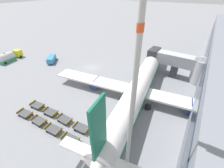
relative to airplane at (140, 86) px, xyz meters
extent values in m
plane|color=gray|center=(-18.83, 5.94, -2.98)|extent=(500.00, 500.00, 0.00)
cube|color=#232D3D|center=(11.12, 5.94, 4.38)|extent=(0.12, 97.65, 4.27)
cylinder|color=#B2B5BA|center=(11.17, 14.20, 0.25)|extent=(4.79, 4.79, 6.46)
cube|color=#B2B5BA|center=(4.60, 14.43, 1.99)|extent=(13.25, 3.66, 2.98)
cube|color=#2D2D33|center=(-1.96, 14.67, 1.99)|extent=(2.57, 4.87, 3.58)
cube|color=#38383D|center=(4.60, 14.43, -1.24)|extent=(1.70, 2.93, 3.47)
cylinder|color=white|center=(-0.08, 0.63, 0.18)|extent=(9.51, 40.66, 4.18)
sphere|color=white|center=(-2.77, 20.68, 0.18)|extent=(3.97, 3.97, 3.97)
cone|color=white|center=(2.60, -19.42, 0.18)|extent=(4.60, 5.50, 3.97)
cube|color=#146B4C|center=(2.50, -18.64, 6.07)|extent=(0.69, 3.15, 7.60)
cube|color=white|center=(2.50, -18.66, 0.81)|extent=(11.93, 3.10, 0.24)
cube|color=white|center=(0.13, -0.97, -0.76)|extent=(42.39, 9.42, 0.44)
cylinder|color=navy|center=(10.94, 0.88, -1.73)|extent=(2.79, 3.38, 2.40)
cylinder|color=navy|center=(-10.79, -2.03, -1.73)|extent=(2.79, 3.38, 2.40)
cube|color=#146B4C|center=(-0.08, 0.63, -0.55)|extent=(9.06, 36.66, 0.75)
cylinder|color=#56565B|center=(-1.75, 13.06, -1.57)|extent=(0.24, 0.24, 1.42)
sphere|color=black|center=(-1.75, 13.06, -2.29)|extent=(1.38, 1.38, 1.38)
cylinder|color=#56565B|center=(3.42, -2.98, -1.57)|extent=(0.24, 0.24, 1.42)
sphere|color=black|center=(3.42, -2.98, -2.29)|extent=(1.38, 1.38, 1.38)
cylinder|color=#56565B|center=(-2.51, -3.78, -1.57)|extent=(0.24, 0.24, 1.42)
sphere|color=black|center=(-2.51, -3.78, -2.29)|extent=(1.38, 1.38, 1.38)
cube|color=yellow|center=(-46.66, -1.07, -1.45)|extent=(2.66, 2.42, 2.24)
cube|color=#2D8C5B|center=(-45.87, -5.68, -2.39)|extent=(3.19, 5.55, 1.17)
cylinder|color=#B7BABC|center=(-45.87, -5.68, -1.20)|extent=(3.35, 5.33, 2.55)
sphere|color=#333338|center=(-45.87, -5.68, 0.08)|extent=(0.44, 0.44, 0.44)
sphere|color=black|center=(-45.51, -1.16, -2.53)|extent=(0.90, 0.90, 0.90)
sphere|color=black|center=(-47.71, -1.54, -2.53)|extent=(0.90, 0.90, 0.90)
sphere|color=black|center=(-44.51, -7.01, -2.53)|extent=(0.90, 0.90, 0.90)
sphere|color=black|center=(-46.71, -7.39, -2.53)|extent=(0.90, 0.90, 0.90)
cube|color=teal|center=(-32.92, 2.37, -1.88)|extent=(4.71, 5.35, 1.66)
cube|color=#1E232D|center=(-34.44, 4.41, -1.59)|extent=(1.40, 1.08, 0.58)
sphere|color=black|center=(-33.17, 4.29, -2.68)|extent=(0.60, 0.60, 0.60)
sphere|color=black|center=(-34.69, 3.15, -2.68)|extent=(0.60, 0.60, 0.60)
sphere|color=black|center=(-31.15, 1.59, -2.68)|extent=(0.60, 0.60, 0.60)
sphere|color=black|center=(-32.66, 0.45, -2.68)|extent=(0.60, 0.60, 0.60)
cube|color=#424449|center=(-16.91, -17.58, -2.43)|extent=(2.96, 1.94, 0.10)
cube|color=olive|center=(-15.55, -17.45, -2.22)|extent=(0.24, 1.67, 0.32)
cube|color=olive|center=(-18.27, -17.72, -2.22)|extent=(0.24, 1.67, 0.32)
cube|color=#333338|center=(-15.16, -17.41, -2.55)|extent=(0.70, 0.13, 0.06)
sphere|color=black|center=(-15.86, -18.20, -2.80)|extent=(0.36, 0.36, 0.36)
sphere|color=black|center=(-16.00, -16.78, -2.80)|extent=(0.36, 0.36, 0.36)
sphere|color=black|center=(-17.82, -18.39, -2.80)|extent=(0.36, 0.36, 0.36)
sphere|color=black|center=(-17.96, -16.97, -2.80)|extent=(0.36, 0.36, 0.36)
cube|color=#424449|center=(-12.86, -17.36, -2.43)|extent=(2.85, 1.73, 0.10)
cube|color=olive|center=(-11.50, -17.33, -2.22)|extent=(0.12, 1.67, 0.32)
cube|color=olive|center=(-14.23, -17.39, -2.22)|extent=(0.12, 1.67, 0.32)
cube|color=#333338|center=(-11.11, -17.32, -2.55)|extent=(0.70, 0.08, 0.06)
sphere|color=black|center=(-11.86, -18.05, -2.80)|extent=(0.36, 0.36, 0.36)
sphere|color=black|center=(-11.90, -16.63, -2.80)|extent=(0.36, 0.36, 0.36)
sphere|color=black|center=(-13.83, -18.09, -2.80)|extent=(0.36, 0.36, 0.36)
sphere|color=black|center=(-13.86, -16.67, -2.80)|extent=(0.36, 0.36, 0.36)
cube|color=#424449|center=(-8.90, -17.28, -2.43)|extent=(2.94, 1.90, 0.10)
cube|color=olive|center=(-7.54, -17.17, -2.22)|extent=(0.22, 1.67, 0.32)
cube|color=olive|center=(-10.26, -17.39, -2.22)|extent=(0.22, 1.67, 0.32)
cube|color=#333338|center=(-7.15, -17.14, -2.55)|extent=(0.70, 0.12, 0.06)
sphere|color=black|center=(-7.86, -17.91, -2.80)|extent=(0.36, 0.36, 0.36)
sphere|color=black|center=(-7.98, -16.49, -2.80)|extent=(0.36, 0.36, 0.36)
sphere|color=black|center=(-9.82, -18.07, -2.80)|extent=(0.36, 0.36, 0.36)
sphere|color=black|center=(-9.94, -16.66, -2.80)|extent=(0.36, 0.36, 0.36)
cube|color=#424449|center=(-4.87, -17.20, -2.43)|extent=(2.93, 1.88, 0.10)
cube|color=olive|center=(-3.51, -17.10, -2.22)|extent=(0.21, 1.67, 0.32)
cube|color=olive|center=(-6.23, -17.31, -2.22)|extent=(0.21, 1.67, 0.32)
cube|color=#333338|center=(-3.12, -17.07, -2.55)|extent=(0.70, 0.11, 0.06)
sphere|color=black|center=(-3.83, -17.84, -2.80)|extent=(0.36, 0.36, 0.36)
sphere|color=black|center=(-3.94, -16.42, -2.80)|extent=(0.36, 0.36, 0.36)
sphere|color=black|center=(-5.79, -17.99, -2.80)|extent=(0.36, 0.36, 0.36)
sphere|color=black|center=(-5.90, -16.57, -2.80)|extent=(0.36, 0.36, 0.36)
cube|color=#424449|center=(-17.01, -14.76, -2.43)|extent=(2.95, 1.92, 0.10)
cube|color=olive|center=(-15.65, -14.64, -2.22)|extent=(0.23, 1.67, 0.32)
cube|color=olive|center=(-18.37, -14.89, -2.22)|extent=(0.23, 1.67, 0.32)
cube|color=#333338|center=(-15.26, -14.61, -2.55)|extent=(0.70, 0.12, 0.06)
sphere|color=black|center=(-15.97, -15.38, -2.80)|extent=(0.36, 0.36, 0.36)
sphere|color=black|center=(-16.09, -13.97, -2.80)|extent=(0.36, 0.36, 0.36)
sphere|color=black|center=(-17.93, -15.56, -2.80)|extent=(0.36, 0.36, 0.36)
sphere|color=black|center=(-18.05, -14.14, -2.80)|extent=(0.36, 0.36, 0.36)
cube|color=#424449|center=(-12.90, -14.66, -2.43)|extent=(2.94, 1.89, 0.10)
cube|color=olive|center=(-11.54, -14.55, -2.22)|extent=(0.21, 1.67, 0.32)
cube|color=olive|center=(-14.26, -14.77, -2.22)|extent=(0.21, 1.67, 0.32)
cube|color=#333338|center=(-11.15, -14.52, -2.55)|extent=(0.70, 0.12, 0.06)
sphere|color=black|center=(-11.86, -15.29, -2.80)|extent=(0.36, 0.36, 0.36)
sphere|color=black|center=(-11.98, -13.87, -2.80)|extent=(0.36, 0.36, 0.36)
sphere|color=black|center=(-13.83, -15.45, -2.80)|extent=(0.36, 0.36, 0.36)
sphere|color=black|center=(-13.94, -14.03, -2.80)|extent=(0.36, 0.36, 0.36)
cube|color=#424449|center=(-9.04, -14.57, -2.43)|extent=(2.82, 1.69, 0.10)
cube|color=olive|center=(-7.68, -14.57, -2.22)|extent=(0.09, 1.67, 0.32)
cube|color=olive|center=(-10.41, -14.56, -2.22)|extent=(0.09, 1.67, 0.32)
cube|color=#333338|center=(-7.29, -14.58, -2.55)|extent=(0.70, 0.06, 0.06)
sphere|color=black|center=(-8.06, -15.28, -2.80)|extent=(0.36, 0.36, 0.36)
sphere|color=black|center=(-8.05, -13.86, -2.80)|extent=(0.36, 0.36, 0.36)
sphere|color=black|center=(-10.03, -15.27, -2.80)|extent=(0.36, 0.36, 0.36)
sphere|color=black|center=(-10.02, -13.85, -2.80)|extent=(0.36, 0.36, 0.36)
cube|color=#424449|center=(-4.90, -14.44, -2.43)|extent=(2.95, 1.91, 0.10)
cube|color=olive|center=(-3.54, -14.32, -2.22)|extent=(0.23, 1.67, 0.32)
cube|color=olive|center=(-6.27, -14.56, -2.22)|extent=(0.23, 1.67, 0.32)
cube|color=#333338|center=(-3.15, -14.29, -2.55)|extent=(0.70, 0.12, 0.06)
sphere|color=black|center=(-3.86, -15.06, -2.80)|extent=(0.36, 0.36, 0.36)
sphere|color=black|center=(-3.99, -13.65, -2.80)|extent=(0.36, 0.36, 0.36)
sphere|color=black|center=(-5.82, -15.23, -2.80)|extent=(0.36, 0.36, 0.36)
sphere|color=black|center=(-5.95, -13.82, -2.80)|extent=(0.36, 0.36, 0.36)
cylinder|color=#ADA89E|center=(5.54, -17.35, 8.93)|extent=(0.46, 0.46, 23.81)
cylinder|color=#D8471E|center=(5.54, -17.35, 16.55)|extent=(0.53, 0.53, 0.60)
cube|color=white|center=(-1.69, -9.48, -2.97)|extent=(4.77, 33.49, 0.01)
camera|label=1|loc=(9.30, -27.00, 18.80)|focal=24.00mm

